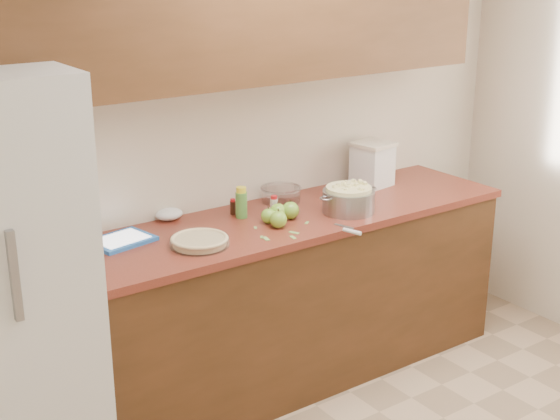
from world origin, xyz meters
TOP-DOWN VIEW (x-y plane):
  - room_shell at (0.00, 0.00)m, footprint 3.60×3.60m
  - counter_run at (0.00, 1.48)m, footprint 2.64×0.68m
  - upper_cabinets at (0.00, 1.63)m, footprint 2.60×0.34m
  - pie at (-0.52, 1.36)m, footprint 0.28×0.28m
  - colander at (0.36, 1.34)m, footprint 0.37×0.27m
  - flour_canister at (0.78, 1.64)m, footprint 0.24×0.24m
  - tablet at (-0.79, 1.61)m, footprint 0.32×0.26m
  - paring_knife at (0.17, 1.09)m, footprint 0.08×0.20m
  - lemon_bottle at (-0.14, 1.59)m, footprint 0.06×0.06m
  - cinnamon_shaker at (0.02, 1.54)m, footprint 0.04×0.04m
  - vanilla_bottle at (-0.15, 1.66)m, footprint 0.03×0.03m
  - mixing_bowl at (0.17, 1.68)m, footprint 0.22×0.22m
  - paper_towel at (-0.46, 1.77)m, footprint 0.17×0.15m
  - apple_left at (-0.08, 1.43)m, footprint 0.08×0.08m
  - apple_center at (-0.01, 1.45)m, footprint 0.08×0.08m
  - apple_front at (-0.08, 1.35)m, footprint 0.09×0.09m
  - apple_extra at (0.05, 1.43)m, footprint 0.09×0.09m
  - peel_a at (-0.10, 1.20)m, footprint 0.03×0.05m
  - peel_b at (-0.22, 1.26)m, footprint 0.03×0.05m
  - peel_c at (-0.22, 1.29)m, footprint 0.03×0.03m
  - peel_d at (-0.06, 1.25)m, footprint 0.04×0.05m
  - peel_e at (0.08, 1.33)m, footprint 0.04×0.03m
  - peel_f at (-0.17, 1.41)m, footprint 0.03×0.03m

SIDE VIEW (x-z plane):
  - counter_run at x=0.00m, z-range 0.00..0.92m
  - peel_a at x=-0.10m, z-range 0.92..0.92m
  - peel_b at x=-0.22m, z-range 0.92..0.92m
  - peel_c at x=-0.22m, z-range 0.92..0.92m
  - peel_d at x=-0.06m, z-range 0.92..0.92m
  - peel_e at x=0.08m, z-range 0.92..0.92m
  - peel_f at x=-0.17m, z-range 0.92..0.92m
  - paring_knife at x=0.17m, z-range 0.92..0.94m
  - tablet at x=-0.79m, z-range 0.92..0.94m
  - pie at x=-0.52m, z-range 0.92..0.96m
  - paper_towel at x=-0.46m, z-range 0.92..0.98m
  - apple_left at x=-0.08m, z-range 0.91..1.00m
  - vanilla_bottle at x=-0.15m, z-range 0.92..1.00m
  - apple_center at x=-0.01m, z-range 0.91..1.01m
  - apple_front at x=-0.08m, z-range 0.91..1.01m
  - apple_extra at x=0.05m, z-range 0.91..1.02m
  - mixing_bowl at x=0.17m, z-range 0.92..1.01m
  - cinnamon_shaker at x=0.02m, z-range 0.92..1.02m
  - colander at x=0.36m, z-range 0.92..1.05m
  - lemon_bottle at x=-0.14m, z-range 0.92..1.08m
  - flour_canister at x=0.78m, z-range 0.92..1.18m
  - room_shell at x=0.00m, z-range -0.50..3.10m
  - upper_cabinets at x=0.00m, z-range 1.60..2.30m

